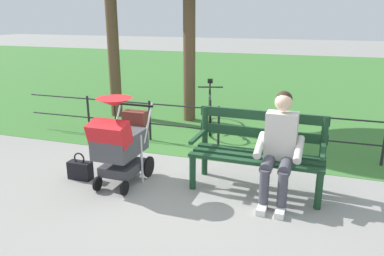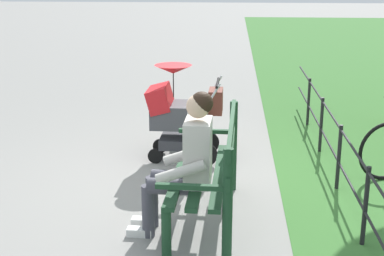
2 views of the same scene
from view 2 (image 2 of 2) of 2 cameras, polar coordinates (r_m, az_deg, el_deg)
The scene contains 6 objects.
ground_plane at distance 6.01m, azimuth 1.25°, elevation -5.86°, with size 60.00×60.00×0.00m, color gray.
park_bench at distance 5.03m, azimuth 2.11°, elevation -3.95°, with size 1.61×0.64×0.96m.
person_on_bench at distance 4.74m, azimuth -0.69°, elevation -3.29°, with size 0.54×0.74×1.28m.
stroller at distance 6.63m, azimuth -1.26°, elevation 1.70°, with size 0.52×0.90×1.15m.
handbag at distance 7.34m, azimuth -1.08°, elevation -0.63°, with size 0.32×0.14×0.37m.
park_fence at distance 5.71m, azimuth 15.31°, elevation -3.17°, with size 7.35×0.04×0.70m.
Camera 2 is at (-5.55, -0.27, 2.27)m, focal length 52.15 mm.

